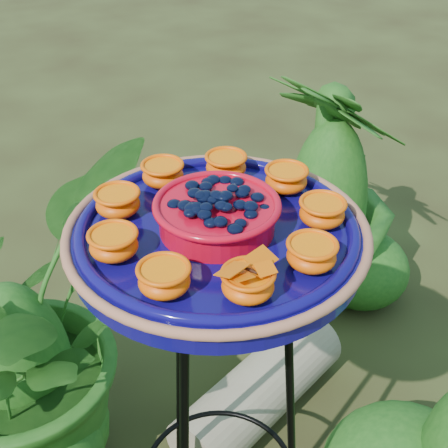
{
  "coord_description": "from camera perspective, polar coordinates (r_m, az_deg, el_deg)",
  "views": [
    {
      "loc": [
        -0.56,
        -0.78,
        1.6
      ],
      "look_at": [
        -0.13,
        -0.07,
        1.03
      ],
      "focal_mm": 50.0,
      "sensor_mm": 36.0,
      "label": 1
    }
  ],
  "objects": [
    {
      "name": "feeder_dish",
      "position": [
        1.03,
        -0.64,
        -0.54
      ],
      "size": [
        0.52,
        0.52,
        0.11
      ],
      "rotation": [
        0.0,
        0.0,
        0.07
      ],
      "color": "#0B0753",
      "rests_on": "tripod_stand"
    },
    {
      "name": "shrub_back_left",
      "position": [
        1.75,
        -18.86,
        -9.43
      ],
      "size": [
        1.04,
        1.06,
        0.89
      ],
      "primitive_type": "imported",
      "rotation": [
        0.0,
        0.0,
        0.88
      ],
      "color": "#184713",
      "rests_on": "ground"
    },
    {
      "name": "tripod_stand",
      "position": [
        1.32,
        -0.52,
        -15.74
      ],
      "size": [
        0.37,
        0.39,
        0.96
      ],
      "rotation": [
        0.0,
        0.0,
        0.07
      ],
      "color": "black",
      "rests_on": "ground"
    },
    {
      "name": "driftwood_log",
      "position": [
        1.98,
        3.27,
        -14.95
      ],
      "size": [
        0.64,
        0.38,
        0.2
      ],
      "primitive_type": "cylinder",
      "rotation": [
        0.0,
        1.57,
        0.31
      ],
      "color": "gray",
      "rests_on": "ground"
    },
    {
      "name": "shrub_back_right",
      "position": [
        2.27,
        9.53,
        3.13
      ],
      "size": [
        0.58,
        0.58,
        0.88
      ],
      "primitive_type": "imported",
      "rotation": [
        0.0,
        0.0,
        1.78
      ],
      "color": "#184713",
      "rests_on": "ground"
    }
  ]
}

